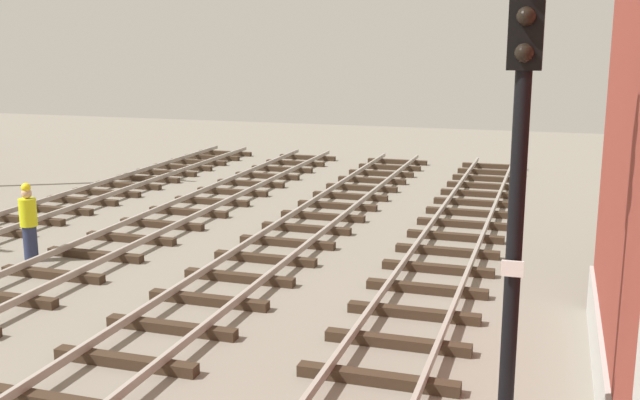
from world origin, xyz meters
TOP-DOWN VIEW (x-y plane):
  - signal_mast at (2.90, 3.89)m, footprint 0.36×0.40m
  - track_worker_foreground at (-8.34, 9.75)m, footprint 0.40×0.40m

SIDE VIEW (x-z plane):
  - track_worker_foreground at x=-8.34m, z-range -0.01..1.86m
  - signal_mast at x=2.90m, z-range 0.72..6.60m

